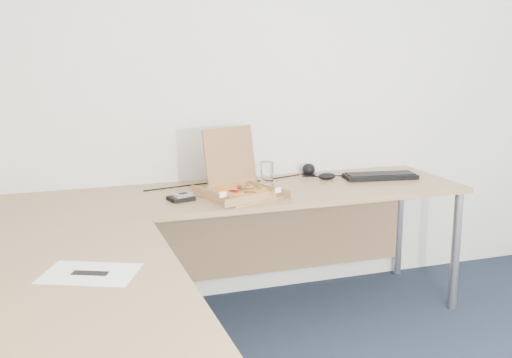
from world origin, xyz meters
name	(u,v)px	position (x,y,z in m)	size (l,w,h in m)	color
room_shell	(501,123)	(0.00, 0.00, 1.25)	(3.50, 3.50, 2.50)	white
desk	(202,223)	(-0.82, 0.97, 0.70)	(2.50, 2.20, 0.73)	#A17A4F
pizza_box	(240,188)	(-0.53, 1.30, 0.77)	(0.33, 0.39, 0.34)	#A87848
drinking_glass	(267,173)	(-0.30, 1.51, 0.80)	(0.07, 0.07, 0.13)	white
keyboard	(380,176)	(0.39, 1.44, 0.74)	(0.43, 0.15, 0.03)	black
mouse	(327,176)	(0.08, 1.52, 0.75)	(0.11, 0.07, 0.04)	black
wallet	(181,198)	(-0.85, 1.31, 0.74)	(0.12, 0.10, 0.02)	black
phone	(183,195)	(-0.84, 1.30, 0.76)	(0.09, 0.05, 0.02)	#B2B5BA
paper_sheet	(90,273)	(-1.37, 0.40, 0.73)	(0.32, 0.23, 0.00)	white
dome_speaker	(309,169)	(0.03, 1.68, 0.77)	(0.09, 0.09, 0.08)	black
cable_bundle	(258,181)	(-0.32, 1.60, 0.73)	(0.68, 0.05, 0.01)	black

